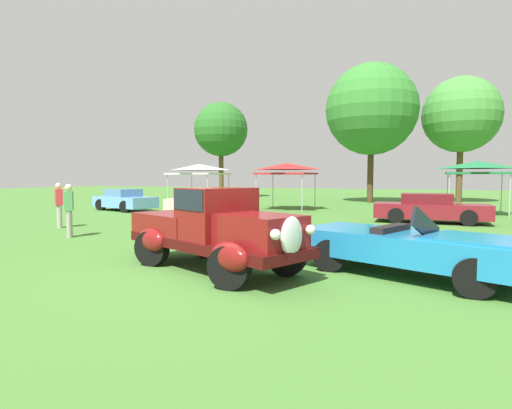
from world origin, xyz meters
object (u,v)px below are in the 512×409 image
object	(u,v)px
show_car_skyblue	(124,200)
show_car_cream	(207,203)
feature_pickup_truck	(215,228)
canopy_tent_center_field	(287,168)
spectator_between_cars	(59,204)
spectator_by_row	(69,209)
neighbor_convertible	(418,247)
show_car_burgundy	(430,208)
canopy_tent_left_field	(199,169)
canopy_tent_right_field	(477,167)

from	to	relation	value
show_car_skyblue	show_car_cream	world-z (taller)	same
show_car_cream	feature_pickup_truck	bearing A→B (deg)	-59.74
show_car_cream	canopy_tent_center_field	distance (m)	5.61
spectator_between_cars	spectator_by_row	distance (m)	2.86
show_car_cream	spectator_by_row	bearing A→B (deg)	-90.24
feature_pickup_truck	spectator_by_row	size ratio (longest dim) A/B	2.72
show_car_skyblue	spectator_by_row	bearing A→B (deg)	-58.64
neighbor_convertible	show_car_cream	size ratio (longest dim) A/B	1.08
show_car_cream	canopy_tent_center_field	xyz separation A→B (m)	(2.71, 4.56, 1.82)
show_car_burgundy	canopy_tent_center_field	size ratio (longest dim) A/B	1.51
canopy_tent_center_field	spectator_by_row	bearing A→B (deg)	-101.66
show_car_skyblue	show_car_cream	bearing A→B (deg)	-2.78
show_car_skyblue	canopy_tent_center_field	xyz separation A→B (m)	(8.24, 4.30, 1.82)
neighbor_convertible	canopy_tent_left_field	size ratio (longest dim) A/B	1.54
show_car_skyblue	show_car_cream	xyz separation A→B (m)	(5.53, -0.27, 0.00)
neighbor_convertible	show_car_cream	distance (m)	14.45
feature_pickup_truck	show_car_skyblue	distance (m)	16.53
feature_pickup_truck	show_car_skyblue	size ratio (longest dim) A/B	1.06
spectator_between_cars	canopy_tent_right_field	size ratio (longest dim) A/B	0.59
feature_pickup_truck	show_car_skyblue	world-z (taller)	feature_pickup_truck
canopy_tent_left_field	canopy_tent_right_field	bearing A→B (deg)	3.54
show_car_skyblue	spectator_between_cars	distance (m)	7.99
neighbor_convertible	spectator_by_row	distance (m)	10.47
canopy_tent_left_field	canopy_tent_right_field	world-z (taller)	same
show_car_burgundy	spectator_between_cars	world-z (taller)	spectator_between_cars
show_car_cream	show_car_burgundy	distance (m)	10.49
canopy_tent_center_field	canopy_tent_left_field	bearing A→B (deg)	-177.03
canopy_tent_right_field	canopy_tent_center_field	bearing A→B (deg)	-176.13
feature_pickup_truck	canopy_tent_right_field	distance (m)	17.51
show_car_cream	spectator_between_cars	xyz separation A→B (m)	(-2.34, -7.06, 0.31)
neighbor_convertible	show_car_skyblue	bearing A→B (deg)	146.83
feature_pickup_truck	canopy_tent_center_field	xyz separation A→B (m)	(-3.76, 15.66, 1.56)
show_car_cream	canopy_tent_left_field	xyz separation A→B (m)	(-2.99, 4.27, 1.82)
spectator_by_row	canopy_tent_center_field	world-z (taller)	canopy_tent_center_field
show_car_cream	spectator_by_row	world-z (taller)	spectator_by_row
canopy_tent_left_field	canopy_tent_center_field	distance (m)	5.70
neighbor_convertible	show_car_cream	world-z (taller)	neighbor_convertible
show_car_skyblue	spectator_between_cars	bearing A→B (deg)	-66.51
canopy_tent_center_field	canopy_tent_right_field	world-z (taller)	same
spectator_between_cars	canopy_tent_center_field	bearing A→B (deg)	66.50
show_car_burgundy	spectator_by_row	xyz separation A→B (m)	(-10.53, -8.96, 0.31)
spectator_between_cars	canopy_tent_center_field	distance (m)	12.76
show_car_burgundy	canopy_tent_center_field	world-z (taller)	canopy_tent_center_field
spectator_between_cars	canopy_tent_left_field	size ratio (longest dim) A/B	0.54
show_car_cream	canopy_tent_right_field	bearing A→B (deg)	22.55
show_car_skyblue	canopy_tent_right_field	distance (m)	18.89
neighbor_convertible	canopy_tent_left_field	distance (m)	19.68
show_car_cream	spectator_by_row	distance (m)	8.75
neighbor_convertible	show_car_skyblue	world-z (taller)	neighbor_convertible
neighbor_convertible	spectator_between_cars	size ratio (longest dim) A/B	2.84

